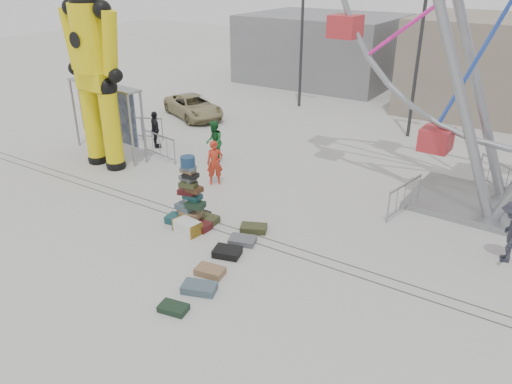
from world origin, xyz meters
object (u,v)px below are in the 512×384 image
Objects in this scene: banner_scaffold at (105,102)px; barricade_wheel_back at (498,176)px; suitcase_tower at (191,205)px; barricade_dummy_b at (142,128)px; barricade_dummy_c at (160,146)px; pedestrian_red at (215,163)px; pedestrian_green at (214,142)px; parked_suv at (193,106)px; crash_test_dummy at (94,66)px; steamer_trunk at (188,227)px; barricade_wheel_front at (404,198)px; lamp_post_right at (423,40)px; lamp_post_left at (304,25)px; pedestrian_grey at (510,232)px; pedestrian_black at (155,130)px; barricade_dummy_a at (125,126)px.

banner_scaffold is 15.70m from barricade_wheel_back.
suitcase_tower is 1.15× the size of barricade_dummy_b.
barricade_dummy_b is at bearing 159.93° from barricade_dummy_c.
barricade_wheel_back is 1.19× the size of pedestrian_red.
parked_suv is (-4.94, 4.67, -0.30)m from pedestrian_green.
pedestrian_green is (2.17, 0.95, 0.33)m from barricade_dummy_c.
pedestrian_red is at bearing 13.09° from crash_test_dummy.
steamer_trunk is 12.69m from parked_suv.
barricade_dummy_c is at bearing 136.96° from suitcase_tower.
steamer_trunk is at bearing -8.54° from pedestrian_green.
barricade_wheel_front is 13.99m from parked_suv.
suitcase_tower is 1.15× the size of barricade_wheel_front.
lamp_post_right and lamp_post_left have the same top height.
banner_scaffold is at bearing -98.88° from pedestrian_grey.
parked_suv is (-1.68, 4.69, -0.25)m from pedestrian_black.
pedestrian_green reaches higher than barricade_dummy_a.
steamer_trunk is at bearing -74.79° from lamp_post_left.
lamp_post_right is 1.91× the size of parked_suv.
steamer_trunk is 0.43× the size of barricade_wheel_front.
steamer_trunk is at bearing -86.59° from barricade_wheel_back.
barricade_dummy_a is 5.55m from pedestrian_green.
barricade_wheel_front is at bearing 13.96° from barricade_dummy_c.
barricade_wheel_back is at bearing 29.13° from barricade_dummy_c.
lamp_post_left is at bearing 99.66° from suitcase_tower.
pedestrian_red is at bearing -98.03° from pedestrian_grey.
crash_test_dummy is (-2.36, -12.46, -0.43)m from lamp_post_left.
lamp_post_right is at bearing 70.52° from suitcase_tower.
barricade_wheel_back is at bearing -127.42° from pedestrian_black.
barricade_wheel_front is at bearing 51.81° from steamer_trunk.
barricade_wheel_back reaches higher than steamer_trunk.
suitcase_tower reaches higher than pedestrian_green.
banner_scaffold is at bearing -107.17° from pedestrian_green.
suitcase_tower is at bearing -27.48° from barricade_dummy_c.
steamer_trunk is 0.43× the size of barricade_dummy_b.
crash_test_dummy is at bearing 145.96° from pedestrian_red.
banner_scaffold is at bearing 132.46° from crash_test_dummy.
crash_test_dummy is at bearing 156.98° from suitcase_tower.
lamp_post_left is 1.91× the size of parked_suv.
pedestrian_black is (-1.10, 0.94, 0.28)m from barricade_dummy_c.
lamp_post_left is at bearing 164.05° from lamp_post_right.
banner_scaffold is (-10.27, -9.39, -2.19)m from lamp_post_right.
lamp_post_left is 11.14m from barricade_dummy_a.
pedestrian_black is at bearing 87.45° from crash_test_dummy.
barricade_wheel_back is (4.54, -4.45, -3.93)m from lamp_post_right.
crash_test_dummy reaches higher than barricade_dummy_c.
barricade_dummy_b is 4.20m from parked_suv.
steamer_trunk is 6.69m from barricade_dummy_c.
pedestrian_green is 0.42× the size of parked_suv.
barricade_dummy_a is at bearing 118.44° from pedestrian_red.
lamp_post_right is 1.87× the size of banner_scaffold.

